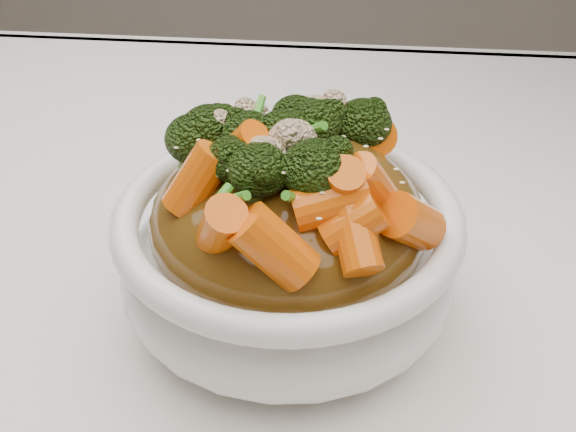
# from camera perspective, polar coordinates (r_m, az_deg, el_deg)

# --- Properties ---
(tablecloth) EXTENTS (1.20, 0.80, 0.04)m
(tablecloth) POSITION_cam_1_polar(r_m,az_deg,el_deg) (0.50, -4.90, -5.03)
(tablecloth) COLOR white
(tablecloth) RESTS_ON dining_table
(bowl) EXTENTS (0.27, 0.27, 0.08)m
(bowl) POSITION_cam_1_polar(r_m,az_deg,el_deg) (0.42, -0.00, -3.46)
(bowl) COLOR white
(bowl) RESTS_ON tablecloth
(sauce_base) EXTENTS (0.22, 0.22, 0.09)m
(sauce_base) POSITION_cam_1_polar(r_m,az_deg,el_deg) (0.40, -0.00, -0.33)
(sauce_base) COLOR #55360E
(sauce_base) RESTS_ON bowl
(carrots) EXTENTS (0.22, 0.22, 0.05)m
(carrots) POSITION_cam_1_polar(r_m,az_deg,el_deg) (0.37, -0.00, 7.17)
(carrots) COLOR #E95F07
(carrots) RESTS_ON sauce_base
(broccoli) EXTENTS (0.22, 0.22, 0.04)m
(broccoli) POSITION_cam_1_polar(r_m,az_deg,el_deg) (0.37, -0.00, 7.04)
(broccoli) COLOR black
(broccoli) RESTS_ON sauce_base
(cauliflower) EXTENTS (0.22, 0.22, 0.03)m
(cauliflower) POSITION_cam_1_polar(r_m,az_deg,el_deg) (0.37, -0.00, 6.78)
(cauliflower) COLOR beige
(cauliflower) RESTS_ON sauce_base
(scallions) EXTENTS (0.16, 0.16, 0.02)m
(scallions) POSITION_cam_1_polar(r_m,az_deg,el_deg) (0.37, -0.00, 7.30)
(scallions) COLOR #399221
(scallions) RESTS_ON sauce_base
(sesame_seeds) EXTENTS (0.19, 0.19, 0.01)m
(sesame_seeds) POSITION_cam_1_polar(r_m,az_deg,el_deg) (0.37, -0.00, 7.30)
(sesame_seeds) COLOR #F4E6AE
(sesame_seeds) RESTS_ON sauce_base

